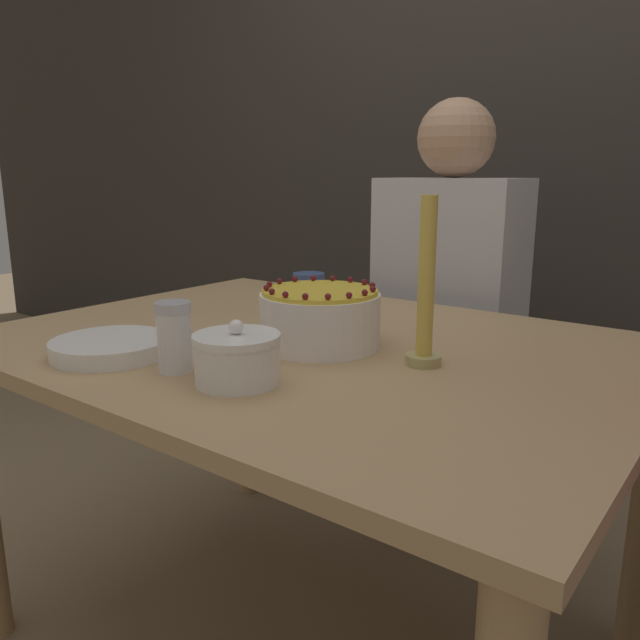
# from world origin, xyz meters

# --- Properties ---
(ground_plane) EXTENTS (12.00, 12.00, 0.00)m
(ground_plane) POSITION_xyz_m (0.00, 0.00, 0.00)
(ground_plane) COLOR #8C7556
(wall_behind) EXTENTS (8.00, 0.05, 2.60)m
(wall_behind) POSITION_xyz_m (0.00, 1.40, 1.30)
(wall_behind) COLOR #38332D
(wall_behind) RESTS_ON ground_plane
(dining_table) EXTENTS (1.32, 0.98, 0.72)m
(dining_table) POSITION_xyz_m (0.00, 0.00, 0.61)
(dining_table) COLOR tan
(dining_table) RESTS_ON ground_plane
(cake) EXTENTS (0.24, 0.24, 0.13)m
(cake) POSITION_xyz_m (0.05, -0.02, 0.78)
(cake) COLOR white
(cake) RESTS_ON dining_table
(sugar_bowl) EXTENTS (0.14, 0.14, 0.11)m
(sugar_bowl) POSITION_xyz_m (0.08, -0.28, 0.76)
(sugar_bowl) COLOR white
(sugar_bowl) RESTS_ON dining_table
(sugar_shaker) EXTENTS (0.06, 0.06, 0.12)m
(sugar_shaker) POSITION_xyz_m (-0.05, -0.30, 0.78)
(sugar_shaker) COLOR white
(sugar_shaker) RESTS_ON dining_table
(plate_stack) EXTENTS (0.22, 0.22, 0.03)m
(plate_stack) POSITION_xyz_m (-0.23, -0.31, 0.74)
(plate_stack) COLOR white
(plate_stack) RESTS_ON dining_table
(candle) EXTENTS (0.06, 0.06, 0.30)m
(candle) POSITION_xyz_m (0.27, -0.01, 0.84)
(candle) COLOR tan
(candle) RESTS_ON dining_table
(cup) EXTENTS (0.08, 0.08, 0.09)m
(cup) POSITION_xyz_m (-0.21, 0.27, 0.76)
(cup) COLOR #384C7F
(cup) RESTS_ON dining_table
(person_man_blue_shirt) EXTENTS (0.40, 0.34, 1.26)m
(person_man_blue_shirt) POSITION_xyz_m (-0.02, 0.69, 0.55)
(person_man_blue_shirt) COLOR #473D33
(person_man_blue_shirt) RESTS_ON ground_plane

